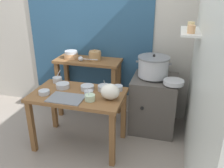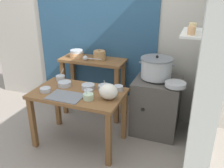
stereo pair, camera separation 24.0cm
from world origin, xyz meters
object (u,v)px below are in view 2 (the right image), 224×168
Objects in this scene: steamer_pot at (156,68)px; plastic_bag at (108,91)px; serving_tray at (66,96)px; prep_bowl_1 at (61,78)px; prep_bowl_3 at (104,87)px; bowl_stack_enamel at (77,54)px; stove_block at (156,105)px; prep_bowl_0 at (88,86)px; prep_bowl_5 at (88,96)px; prep_bowl_4 at (45,90)px; clay_pot at (99,55)px; back_shelf_table at (93,73)px; prep_bowl_7 at (88,92)px; prep_bowl_6 at (65,84)px; prep_bowl_2 at (118,88)px; ladle at (86,58)px; wide_pan at (175,84)px; prep_table at (78,100)px.

steamer_pot is 0.81m from plastic_bag.
serving_tray is 0.53m from prep_bowl_1.
bowl_stack_enamel is at bearing 138.81° from prep_bowl_3.
stove_block is 1.00m from prep_bowl_0.
prep_bowl_5 is (0.60, -0.39, -0.00)m from prep_bowl_1.
prep_bowl_0 is 1.26× the size of prep_bowl_4.
clay_pot is at bearing 172.60° from steamer_pot.
back_shelf_table is 0.93m from serving_tray.
prep_bowl_7 is (-0.67, -0.67, -0.16)m from steamer_pot.
steamer_pot is 2.13× the size of plastic_bag.
prep_bowl_6 is (-1.05, -0.55, -0.16)m from steamer_pot.
serving_tray is at bearing -143.65° from prep_bowl_2.
prep_bowl_2 is at bearing -49.22° from clay_pot.
plastic_bag is 0.26m from prep_bowl_2.
bowl_stack_enamel is 0.97m from prep_bowl_7.
ladle is at bearing 131.18° from plastic_bag.
ladle is at bearing 178.30° from stove_block.
back_shelf_table is at bearing -0.26° from bowl_stack_enamel.
stove_block is 0.83m from prep_bowl_3.
prep_bowl_0 is (-1.01, -0.31, -0.05)m from wide_pan.
prep_bowl_0 is at bearing -167.66° from prep_bowl_2.
ladle is 2.21× the size of prep_bowl_4.
prep_bowl_0 is 0.51m from prep_bowl_4.
plastic_bag reaches higher than wide_pan.
prep_bowl_6 is 1.62× the size of prep_bowl_7.
back_shelf_table is 0.81m from prep_bowl_2.
steamer_pot is at bearing 35.42° from prep_bowl_0.
prep_bowl_1 is (-1.24, -0.38, 0.37)m from stove_block.
wide_pan is (1.09, 0.44, 0.20)m from prep_table.
prep_table is 7.46× the size of prep_bowl_5.
wide_pan is at bearing -37.25° from steamer_pot.
prep_bowl_6 is at bearing 59.89° from prep_bowl_4.
steamer_pot is 1.22m from serving_tray.
steamer_pot is 1.16× the size of serving_tray.
back_shelf_table is 2.40× the size of serving_tray.
prep_bowl_2 is 0.42m from prep_bowl_5.
prep_bowl_6 is (-0.68, -0.11, -0.00)m from prep_bowl_2.
ladle is 0.81m from prep_bowl_2.
ladle is at bearing 117.48° from prep_bowl_7.
clay_pot reaches higher than bowl_stack_enamel.
serving_tray is (0.34, -0.93, -0.23)m from bowl_stack_enamel.
prep_bowl_7 is at bearing -16.36° from prep_bowl_6.
back_shelf_table is 1.05m from stove_block.
prep_bowl_5 is at bearing -146.70° from wide_pan.
prep_bowl_0 is at bearing -147.03° from stove_block.
serving_tray is 0.30m from prep_bowl_4.
back_shelf_table is at bearing 109.28° from prep_bowl_0.
back_shelf_table reaches higher than prep_bowl_0.
ladle is at bearing 117.19° from prep_bowl_5.
prep_bowl_5 is at bearing -28.14° from prep_bowl_6.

